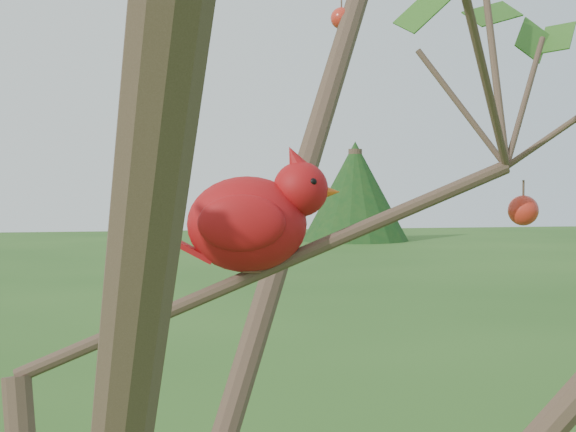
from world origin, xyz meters
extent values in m
sphere|color=red|center=(0.48, 0.60, 2.48)|extent=(0.04, 0.04, 0.04)
sphere|color=red|center=(0.59, 0.09, 2.14)|extent=(0.04, 0.04, 0.04)
ellipsoid|color=#A20D14|center=(0.22, 0.08, 2.13)|extent=(0.16, 0.13, 0.12)
sphere|color=#A20D14|center=(0.29, 0.07, 2.17)|extent=(0.08, 0.08, 0.07)
cone|color=#A20D14|center=(0.28, 0.07, 2.21)|extent=(0.05, 0.04, 0.05)
cone|color=#D85914|center=(0.32, 0.06, 2.17)|extent=(0.03, 0.03, 0.02)
ellipsoid|color=black|center=(0.31, 0.06, 2.17)|extent=(0.02, 0.04, 0.03)
cube|color=#A20D14|center=(0.14, 0.09, 2.11)|extent=(0.09, 0.05, 0.05)
ellipsoid|color=#A20D14|center=(0.23, 0.12, 2.13)|extent=(0.11, 0.05, 0.07)
ellipsoid|color=#A20D14|center=(0.21, 0.03, 2.13)|extent=(0.11, 0.05, 0.07)
cylinder|color=#423124|center=(9.34, 31.37, 1.75)|extent=(0.52, 0.52, 3.49)
cone|color=#133815|center=(9.34, 31.37, 1.89)|extent=(4.08, 4.08, 3.78)
camera|label=1|loc=(0.06, -0.98, 2.18)|focal=55.00mm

